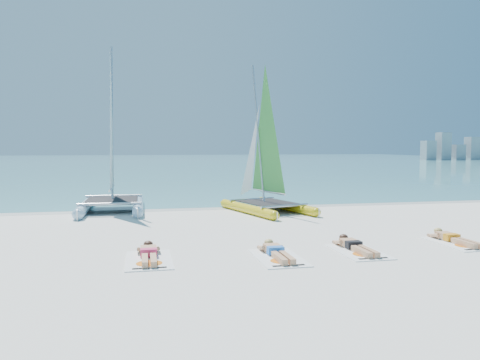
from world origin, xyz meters
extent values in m
plane|color=silver|center=(0.00, 0.00, 0.00)|extent=(140.00, 140.00, 0.00)
cube|color=#74BCC2|center=(0.00, 63.00, 0.01)|extent=(140.00, 115.00, 0.01)
cube|color=beige|center=(0.00, 5.50, 0.00)|extent=(140.00, 1.40, 0.01)
cube|color=#90969E|center=(48.00, 62.00, 1.75)|extent=(2.00, 2.00, 3.50)
cube|color=#90969E|center=(51.00, 62.00, 2.50)|extent=(2.00, 2.00, 5.00)
cube|color=#90969E|center=(54.00, 62.00, 1.40)|extent=(2.00, 2.00, 2.80)
cube|color=#90969E|center=(57.00, 62.00, 2.10)|extent=(2.00, 2.00, 4.20)
cylinder|color=silver|center=(-4.76, 5.46, 0.20)|extent=(0.41, 4.48, 0.40)
cone|color=silver|center=(-4.75, 7.92, 0.20)|extent=(0.38, 0.57, 0.38)
cylinder|color=silver|center=(-2.76, 5.45, 0.20)|extent=(0.41, 4.48, 0.40)
cone|color=silver|center=(-2.75, 7.92, 0.20)|extent=(0.38, 0.57, 0.38)
cube|color=black|center=(-3.76, 5.45, 0.43)|extent=(1.93, 2.47, 0.03)
cylinder|color=silver|center=(-3.76, 6.26, 3.50)|extent=(0.10, 1.18, 6.17)
cylinder|color=yellow|center=(1.24, 3.59, 0.17)|extent=(1.39, 3.84, 0.34)
cone|color=yellow|center=(0.66, 5.65, 0.17)|extent=(0.45, 0.57, 0.33)
cylinder|color=yellow|center=(2.92, 4.06, 0.17)|extent=(1.39, 3.84, 0.34)
cone|color=yellow|center=(2.33, 6.12, 0.17)|extent=(0.45, 0.57, 0.33)
cube|color=black|center=(2.08, 3.82, 0.37)|extent=(2.20, 2.52, 0.03)
cylinder|color=silver|center=(1.89, 4.49, 3.05)|extent=(0.36, 1.01, 5.37)
cube|color=white|center=(-2.49, -3.01, 0.01)|extent=(1.00, 1.85, 0.02)
cube|color=#E0B375|center=(-2.49, -2.58, 0.12)|extent=(0.36, 0.55, 0.17)
cube|color=#E8366B|center=(-2.49, -2.78, 0.12)|extent=(0.37, 0.22, 0.17)
cube|color=#E0B375|center=(-2.49, -3.38, 0.09)|extent=(0.31, 0.85, 0.13)
sphere|color=#E0B375|center=(-2.49, -2.21, 0.16)|extent=(0.21, 0.21, 0.21)
ellipsoid|color=#392014|center=(-2.49, -2.20, 0.20)|extent=(0.22, 0.24, 0.15)
cube|color=white|center=(0.37, -3.40, 0.01)|extent=(1.00, 1.85, 0.02)
cube|color=#E0B375|center=(0.37, -2.97, 0.12)|extent=(0.36, 0.55, 0.17)
cube|color=blue|center=(0.37, -3.17, 0.12)|extent=(0.37, 0.22, 0.17)
cube|color=#E0B375|center=(0.37, -3.77, 0.09)|extent=(0.31, 0.85, 0.13)
sphere|color=#E0B375|center=(0.37, -2.60, 0.16)|extent=(0.21, 0.21, 0.21)
ellipsoid|color=tan|center=(0.37, -2.59, 0.20)|extent=(0.22, 0.24, 0.15)
cube|color=white|center=(2.41, -3.20, 0.01)|extent=(1.00, 1.85, 0.02)
cube|color=#E0B375|center=(2.41, -2.77, 0.12)|extent=(0.36, 0.55, 0.17)
cube|color=black|center=(2.41, -2.97, 0.12)|extent=(0.37, 0.22, 0.17)
cube|color=#E0B375|center=(2.41, -3.57, 0.09)|extent=(0.31, 0.85, 0.13)
sphere|color=#E0B375|center=(2.41, -2.40, 0.16)|extent=(0.21, 0.21, 0.21)
ellipsoid|color=#392014|center=(2.41, -2.39, 0.20)|extent=(0.22, 0.24, 0.15)
cube|color=white|center=(5.35, -2.87, 0.01)|extent=(1.00, 1.85, 0.02)
cube|color=#E0B375|center=(5.35, -2.44, 0.12)|extent=(0.36, 0.55, 0.17)
cube|color=orange|center=(5.35, -2.64, 0.12)|extent=(0.37, 0.22, 0.17)
cube|color=#E0B375|center=(5.35, -3.24, 0.09)|extent=(0.31, 0.85, 0.13)
sphere|color=#E0B375|center=(5.35, -2.07, 0.16)|extent=(0.21, 0.21, 0.21)
ellipsoid|color=tan|center=(5.35, -2.06, 0.20)|extent=(0.22, 0.24, 0.15)
camera|label=1|loc=(-2.62, -13.37, 2.52)|focal=35.00mm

